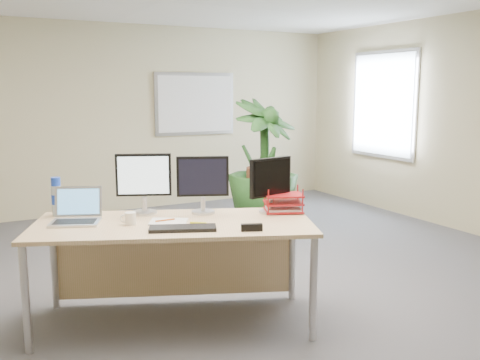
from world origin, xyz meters
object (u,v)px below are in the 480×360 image
floor_plant (263,175)px  desk (174,240)px  monitor_left (144,180)px  laptop (77,214)px  monitor_right (203,181)px

floor_plant → desk: bearing=-136.2°
monitor_left → laptop: (-0.53, -0.01, -0.21)m
monitor_left → desk: bearing=-60.9°
desk → floor_plant: 2.49m
monitor_right → desk: bearing=-166.9°
floor_plant → monitor_left: bearing=-143.0°
monitor_right → laptop: 0.99m
monitor_left → laptop: size_ratio=1.09×
desk → monitor_left: monitor_left is taller
desk → monitor_left: (-0.15, 0.26, 0.45)m
desk → monitor_right: (0.27, 0.06, 0.43)m
desk → monitor_left: 0.54m
monitor_left → monitor_right: 0.46m
floor_plant → monitor_right: 2.27m
monitor_right → monitor_left: bearing=154.8°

